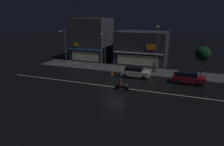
% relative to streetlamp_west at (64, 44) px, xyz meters
% --- Properties ---
extents(ground_plane, '(140.00, 140.00, 0.00)m').
position_rel_streetlamp_west_xyz_m(ground_plane, '(13.68, -9.18, -3.93)').
color(ground_plane, black).
extents(lane_divider_stripe, '(33.79, 0.16, 0.01)m').
position_rel_streetlamp_west_xyz_m(lane_divider_stripe, '(13.68, -9.18, -3.92)').
color(lane_divider_stripe, beige).
rests_on(lane_divider_stripe, ground).
extents(sidewalk_far, '(35.57, 4.79, 0.14)m').
position_rel_streetlamp_west_xyz_m(sidewalk_far, '(13.68, -0.06, -3.86)').
color(sidewalk_far, '#424447').
rests_on(sidewalk_far, ground).
extents(storefront_left_block, '(7.14, 6.97, 8.57)m').
position_rel_streetlamp_west_xyz_m(storefront_left_block, '(3.00, 5.74, 0.35)').
color(storefront_left_block, '#383A3F').
rests_on(storefront_left_block, ground).
extents(storefront_center_block, '(9.45, 6.29, 6.22)m').
position_rel_streetlamp_west_xyz_m(storefront_center_block, '(13.68, 5.40, -0.82)').
color(storefront_center_block, '#2D333D').
rests_on(storefront_center_block, ground).
extents(streetlamp_west, '(0.44, 1.64, 6.33)m').
position_rel_streetlamp_west_xyz_m(streetlamp_west, '(0.00, 0.00, 0.00)').
color(streetlamp_west, '#47494C').
rests_on(streetlamp_west, sidewalk_far).
extents(streetlamp_mid, '(0.44, 1.64, 6.12)m').
position_rel_streetlamp_west_xyz_m(streetlamp_mid, '(8.09, 0.31, -0.11)').
color(streetlamp_mid, '#47494C').
rests_on(streetlamp_mid, sidewalk_far).
extents(streetlamp_east, '(0.44, 1.64, 7.61)m').
position_rel_streetlamp_west_xyz_m(streetlamp_east, '(17.56, -0.79, 0.67)').
color(streetlamp_east, '#47494C').
rests_on(streetlamp_east, sidewalk_far).
extents(pedestrian_on_sidewalk, '(0.40, 0.40, 1.76)m').
position_rel_streetlamp_west_xyz_m(pedestrian_on_sidewalk, '(17.13, -0.35, -2.98)').
color(pedestrian_on_sidewalk, gray).
rests_on(pedestrian_on_sidewalk, sidewalk_far).
extents(street_tree, '(2.27, 2.27, 4.67)m').
position_rel_streetlamp_west_xyz_m(street_tree, '(24.27, -0.41, -0.28)').
color(street_tree, '#473323').
rests_on(street_tree, sidewalk_far).
extents(parked_car_near_kerb, '(4.30, 1.98, 1.67)m').
position_rel_streetlamp_west_xyz_m(parked_car_near_kerb, '(14.93, -3.85, -3.06)').
color(parked_car_near_kerb, silver).
rests_on(parked_car_near_kerb, ground).
extents(parked_car_trailing, '(4.30, 1.98, 1.67)m').
position_rel_streetlamp_west_xyz_m(parked_car_trailing, '(22.58, -4.14, -3.06)').
color(parked_car_trailing, maroon).
rests_on(parked_car_trailing, ground).
extents(motorcycle_lead, '(1.90, 0.60, 1.52)m').
position_rel_streetlamp_west_xyz_m(motorcycle_lead, '(14.71, -9.93, -3.29)').
color(motorcycle_lead, black).
rests_on(motorcycle_lead, ground).
extents(traffic_cone, '(0.36, 0.36, 0.55)m').
position_rel_streetlamp_west_xyz_m(traffic_cone, '(11.00, -3.61, -3.65)').
color(traffic_cone, orange).
rests_on(traffic_cone, ground).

